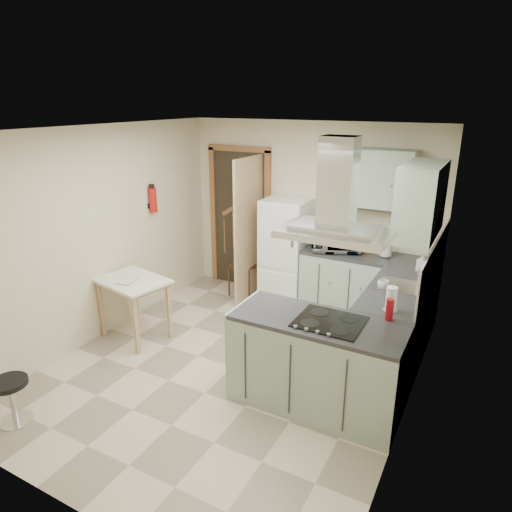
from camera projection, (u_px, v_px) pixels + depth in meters
The scene contains 28 objects.
floor at pixel (233, 367), 4.97m from camera, with size 4.20×4.20×0.00m, color beige.
ceiling at pixel (228, 130), 4.15m from camera, with size 4.20×4.20×0.00m, color silver.
back_wall at pixel (309, 214), 6.31m from camera, with size 3.60×3.60×0.00m, color beige.
left_wall at pixel (100, 235), 5.37m from camera, with size 4.20×4.20×0.00m, color beige.
right_wall at pixel (417, 293), 3.76m from camera, with size 4.20×4.20×0.00m, color beige.
doorway at pixel (240, 219), 6.84m from camera, with size 1.10×0.12×2.10m, color brown.
fridge at pixel (286, 252), 6.31m from camera, with size 0.60×0.60×1.50m, color white.
counter_back at pixel (345, 284), 6.03m from camera, with size 1.08×0.60×0.90m, color #9EB2A0.
counter_right at pixel (399, 318), 5.09m from camera, with size 0.60×1.95×0.90m, color #9EB2A0.
splashback at pixel (378, 230), 5.90m from camera, with size 1.68×0.02×0.50m, color beige.
wall_cabinet_back at pixel (379, 178), 5.54m from camera, with size 0.85×0.35×0.70m, color #9EB2A0.
wall_cabinet_right at pixel (421, 200), 4.35m from camera, with size 0.35×0.90×0.70m, color #9EB2A0.
peninsula at pixel (317, 363), 4.22m from camera, with size 1.55×0.65×0.90m, color #9EB2A0.
hob at pixel (330, 322), 4.02m from camera, with size 0.58×0.50×0.01m, color black.
extractor_hood at pixel (335, 233), 3.76m from camera, with size 0.90×0.55×0.10m, color silver.
sink at pixel (400, 286), 4.80m from camera, with size 0.45×0.40×0.01m, color silver.
fire_extinguisher at pixel (153, 200), 6.01m from camera, with size 0.10×0.10×0.32m, color #B2140F.
drop_leaf_table at pixel (135, 308), 5.49m from camera, with size 0.80×0.60×0.75m, color #D6B583.
bentwood_chair at pixel (243, 265), 6.70m from camera, with size 0.40×0.40×0.91m, color #4B3219.
stool at pixel (12, 401), 4.07m from camera, with size 0.32×0.32×0.43m, color black.
microwave at pixel (336, 237), 5.88m from camera, with size 0.62×0.42×0.34m, color black.
kettle at pixel (386, 249), 5.65m from camera, with size 0.15×0.15×0.22m, color silver.
cereal_box at pixel (367, 239), 5.87m from camera, with size 0.08×0.20×0.30m, color orange.
soap_bottle at pixel (422, 262), 5.18m from camera, with size 0.10×0.10×0.22m, color #A4A2AE.
paper_towel at pixel (391, 299), 4.20m from camera, with size 0.10×0.10×0.25m, color white.
cup at pixel (383, 285), 4.72m from camera, with size 0.12×0.12×0.09m, color silver.
red_bottle at pixel (390, 310), 4.04m from camera, with size 0.07×0.07×0.20m, color #9F0D17.
book at pixel (121, 276), 5.32m from camera, with size 0.17×0.24×0.11m, color #A64437.
Camera 1 is at (2.26, -3.67, 2.78)m, focal length 32.00 mm.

